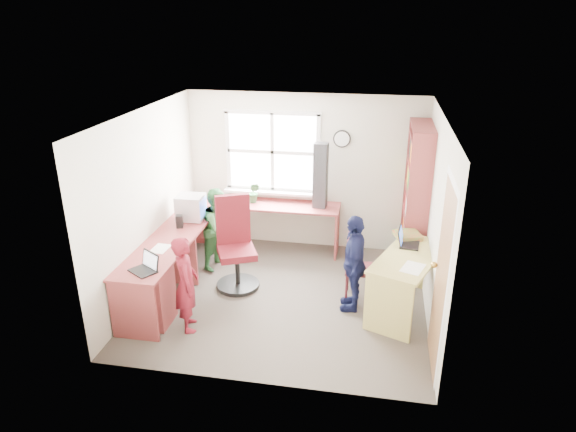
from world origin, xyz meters
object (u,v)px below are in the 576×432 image
object	(u,v)px
bookshelf	(415,203)
person_red	(186,284)
crt_monitor	(191,207)
person_green	(219,228)
l_desk	(180,268)
swivel_chair	(236,248)
laptop_left	(146,267)
right_desk	(408,271)
laptop_right	(406,241)
person_navy	(354,263)
wooden_chair	(355,265)
potted_plant	(254,193)
cd_tower	(321,176)

from	to	relation	value
bookshelf	person_red	xyz separation A→B (m)	(-2.63, -2.07, -0.42)
crt_monitor	person_green	xyz separation A→B (m)	(0.36, 0.11, -0.34)
l_desk	swivel_chair	distance (m)	0.79
laptop_left	right_desk	bearing A→B (deg)	49.50
right_desk	person_red	distance (m)	2.67
crt_monitor	laptop_left	distance (m)	1.56
swivel_chair	laptop_right	size ratio (longest dim) A/B	3.58
laptop_right	person_navy	xyz separation A→B (m)	(-0.62, -0.36, -0.19)
laptop_left	laptop_right	world-z (taller)	laptop_right
laptop_right	wooden_chair	bearing A→B (deg)	106.81
l_desk	swivel_chair	size ratio (longest dim) A/B	2.36
right_desk	potted_plant	world-z (taller)	potted_plant
l_desk	person_red	size ratio (longest dim) A/B	2.52
bookshelf	person_green	distance (m)	2.81
bookshelf	wooden_chair	distance (m)	1.38
bookshelf	cd_tower	xyz separation A→B (m)	(-1.38, 0.25, 0.24)
right_desk	cd_tower	xyz separation A→B (m)	(-1.27, 1.48, 0.69)
crt_monitor	person_red	bearing A→B (deg)	-74.14
potted_plant	laptop_right	bearing A→B (deg)	-27.49
crt_monitor	laptop_right	world-z (taller)	crt_monitor
laptop_left	laptop_right	bearing A→B (deg)	55.13
person_red	swivel_chair	bearing A→B (deg)	-35.95
person_red	person_green	world-z (taller)	person_green
laptop_left	crt_monitor	bearing A→B (deg)	123.67
right_desk	laptop_left	size ratio (longest dim) A/B	3.75
person_red	person_green	bearing A→B (deg)	-18.20
laptop_right	person_red	size ratio (longest dim) A/B	0.30
l_desk	crt_monitor	xyz separation A→B (m)	(-0.15, 0.90, 0.48)
potted_plant	person_red	bearing A→B (deg)	-95.93
right_desk	person_green	size ratio (longest dim) A/B	1.21
wooden_chair	laptop_left	bearing A→B (deg)	-155.42
person_green	person_navy	distance (m)	2.14
right_desk	laptop_left	world-z (taller)	laptop_left
person_navy	person_green	bearing A→B (deg)	-114.44
laptop_left	cd_tower	distance (m)	2.96
swivel_chair	person_red	xyz separation A→B (m)	(-0.27, -1.11, 0.05)
l_desk	person_green	distance (m)	1.03
crt_monitor	laptop_right	distance (m)	2.98
crt_monitor	l_desk	bearing A→B (deg)	-82.24
laptop_right	person_red	xyz separation A→B (m)	(-2.49, -1.15, -0.23)
right_desk	swivel_chair	bearing A→B (deg)	-165.54
crt_monitor	potted_plant	distance (m)	1.09
crt_monitor	laptop_right	bearing A→B (deg)	-8.19
right_desk	swivel_chair	size ratio (longest dim) A/B	1.16
laptop_left	laptop_right	distance (m)	3.18
crt_monitor	wooden_chair	bearing A→B (deg)	-12.43
potted_plant	person_navy	xyz separation A→B (m)	(1.63, -1.53, -0.29)
l_desk	laptop_right	size ratio (longest dim) A/B	8.44
swivel_chair	person_green	bearing A→B (deg)	103.18
l_desk	cd_tower	world-z (taller)	cd_tower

